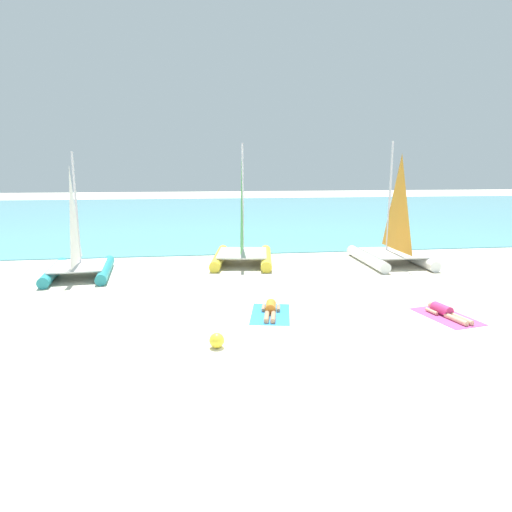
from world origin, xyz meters
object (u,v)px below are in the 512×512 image
sunbather_left (271,309)px  beach_ball (217,340)px  sailboat_white (392,246)px  towel_left (270,314)px  sailboat_yellow (242,246)px  sunbather_right (445,312)px  sailboat_teal (78,259)px  towel_right (446,316)px

sunbather_left → beach_ball: (-1.67, -2.26, 0.05)m
sailboat_white → towel_left: 8.85m
sailboat_yellow → sunbather_right: size_ratio=3.32×
sailboat_teal → towel_left: 8.57m
towel_left → sunbather_right: size_ratio=1.22×
sailboat_teal → towel_right: bearing=-34.3°
sailboat_yellow → sunbather_left: bearing=-80.6°
sailboat_yellow → beach_ball: (-1.59, -9.16, -0.60)m
sunbather_right → beach_ball: bearing=-179.4°
beach_ball → towel_right: bearing=11.2°
sailboat_teal → beach_ball: (4.94, -7.63, -0.53)m
beach_ball → sailboat_white: bearing=45.6°
sailboat_yellow → towel_left: size_ratio=2.73×
towel_left → sunbather_left: (0.01, 0.07, 0.13)m
sailboat_yellow → sunbather_right: (4.97, -7.80, -0.64)m
towel_right → towel_left: bearing=169.6°
sunbather_left → sailboat_teal: bearing=152.5°
sailboat_white → sunbather_left: size_ratio=3.38×
sailboat_white → sailboat_yellow: 6.55m
sailboat_yellow → towel_right: bearing=-48.9°
sailboat_teal → sailboat_yellow: bearing=7.7°
sailboat_white → towel_left: sailboat_white is taller
sailboat_yellow → sailboat_teal: bearing=-158.1°
sailboat_teal → sailboat_yellow: (6.53, 1.53, 0.06)m
towel_right → sailboat_yellow: bearing=122.3°
sunbather_left → sailboat_yellow: bearing=102.2°
towel_left → sunbather_left: 0.14m
sunbather_left → towel_right: 5.00m
sailboat_yellow → sunbather_right: sailboat_yellow is taller
sailboat_teal → sunbather_right: (11.49, -6.27, -0.58)m
towel_left → sunbather_right: (4.90, -0.84, 0.13)m
sailboat_teal → beach_ball: sailboat_teal is taller
sailboat_yellow → beach_ball: 9.32m
sailboat_white → sunbather_left: sailboat_white is taller
sunbather_left → sunbather_right: 4.97m
towel_right → sunbather_right: size_ratio=1.22×
sailboat_teal → sunbather_left: size_ratio=3.05×
sailboat_white → sailboat_yellow: bearing=172.6°
sailboat_white → beach_ball: 11.56m
sailboat_teal → sunbather_right: size_ratio=3.04×
sailboat_teal → towel_left: sailboat_teal is taller
sailboat_yellow → sunbather_left: (0.08, -6.90, -0.64)m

